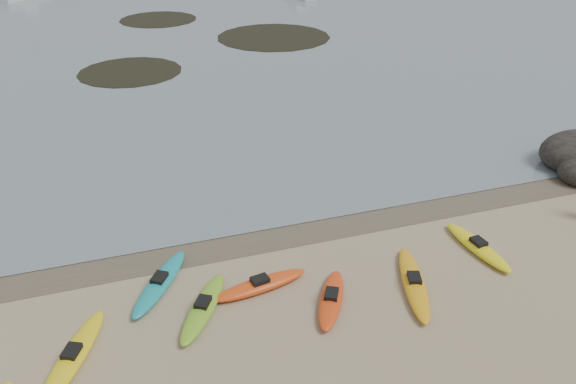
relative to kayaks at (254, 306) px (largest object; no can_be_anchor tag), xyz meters
name	(u,v)px	position (x,y,z in m)	size (l,w,h in m)	color
ground	(288,226)	(2.47, 4.15, -0.17)	(600.00, 600.00, 0.00)	tan
wet_sand	(291,230)	(2.47, 3.85, -0.17)	(60.00, 60.00, 0.00)	brown
kayaks	(254,306)	(0.00, 0.00, 0.00)	(16.15, 7.79, 0.34)	#F2A614
kelp_mats	(207,39)	(5.00, 32.84, -0.14)	(20.19, 22.62, 0.04)	black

